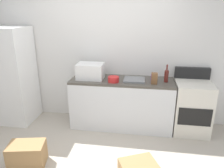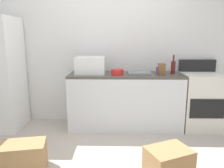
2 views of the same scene
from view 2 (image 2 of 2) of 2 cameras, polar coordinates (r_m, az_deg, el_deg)
ground_plane at (r=2.72m, az=-2.47°, el=-20.68°), size 6.00×6.00×0.00m
wall_back at (r=3.84m, az=-1.13°, el=9.47°), size 5.00×0.10×2.60m
kitchen_counter at (r=3.64m, az=3.44°, el=-4.31°), size 1.80×0.60×0.90m
stove_oven at (r=3.88m, az=21.80°, el=-3.89°), size 0.60×0.61×1.10m
microwave at (r=3.53m, az=-5.58°, el=4.86°), size 0.46×0.34×0.27m
sink_basin at (r=3.53m, az=7.06°, el=2.87°), size 0.36×0.32×0.03m
wine_bottle at (r=3.62m, az=15.53°, el=4.26°), size 0.07×0.07×0.30m
coffee_mug at (r=3.66m, az=11.92°, el=3.57°), size 0.08×0.08×0.10m
knife_block at (r=3.46m, az=12.74°, el=3.73°), size 0.10×0.10×0.18m
mixing_bowl at (r=3.39m, az=1.39°, el=3.09°), size 0.19×0.19×0.09m
cardboard_box_small at (r=2.77m, az=-21.93°, el=-17.07°), size 0.54×0.40×0.33m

